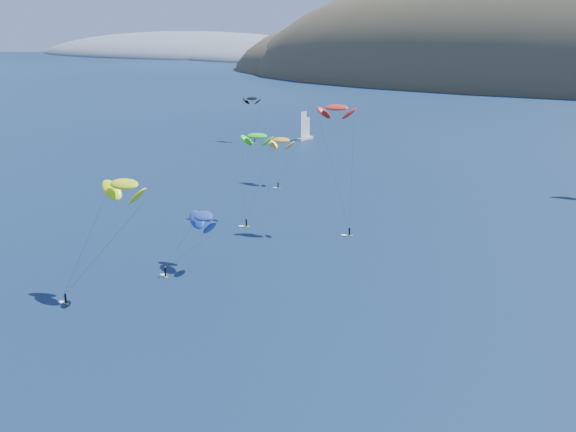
% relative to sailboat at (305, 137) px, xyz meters
% --- Properties ---
extents(headland, '(460.00, 250.00, 60.00)m').
position_rel_sailboat_xyz_m(headland, '(-370.46, 531.14, -4.32)').
color(headland, slate).
rests_on(headland, ground).
extents(sailboat, '(9.75, 8.36, 11.86)m').
position_rel_sailboat_xyz_m(sailboat, '(0.00, 0.00, 0.00)').
color(sailboat, silver).
rests_on(sailboat, ground).
extents(kitesurfer_1, '(8.72, 10.09, 14.11)m').
position_rel_sailboat_xyz_m(kitesurfer_1, '(27.60, -73.60, 10.81)').
color(kitesurfer_1, gold).
rests_on(kitesurfer_1, ground).
extents(kitesurfer_2, '(11.00, 13.64, 20.90)m').
position_rel_sailboat_xyz_m(kitesurfer_2, '(45.30, -164.54, 17.21)').
color(kitesurfer_2, gold).
rests_on(kitesurfer_2, ground).
extents(kitesurfer_3, '(7.72, 13.21, 20.40)m').
position_rel_sailboat_xyz_m(kitesurfer_3, '(39.52, -108.96, 17.35)').
color(kitesurfer_3, gold).
rests_on(kitesurfer_3, ground).
extents(kitesurfer_9, '(10.47, 7.99, 28.18)m').
position_rel_sailboat_xyz_m(kitesurfer_9, '(59.82, -111.13, 24.96)').
color(kitesurfer_9, gold).
rests_on(kitesurfer_9, ground).
extents(kitesurfer_10, '(10.07, 14.07, 11.93)m').
position_rel_sailboat_xyz_m(kitesurfer_10, '(49.06, -147.06, 8.36)').
color(kitesurfer_10, gold).
rests_on(kitesurfer_10, ground).
extents(kitesurfer_12, '(8.06, 7.32, 17.21)m').
position_rel_sailboat_xyz_m(kitesurfer_12, '(-16.59, -10.24, 14.31)').
color(kitesurfer_12, gold).
rests_on(kitesurfer_12, ground).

